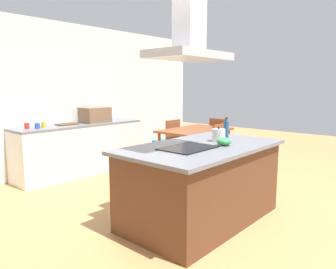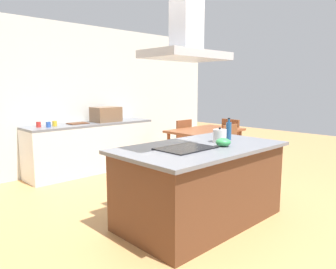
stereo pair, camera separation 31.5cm
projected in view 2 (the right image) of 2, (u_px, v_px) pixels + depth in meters
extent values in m
plane|color=tan|center=(124.00, 191.00, 4.89)|extent=(16.00, 16.00, 0.00)
cube|color=silver|center=(66.00, 98.00, 5.93)|extent=(7.20, 0.10, 2.70)
cube|color=#59331E|center=(200.00, 185.00, 3.75)|extent=(1.87, 1.04, 0.86)
cube|color=slate|center=(201.00, 147.00, 3.68)|extent=(1.97, 1.14, 0.04)
cube|color=black|center=(186.00, 148.00, 3.50)|extent=(0.60, 0.44, 0.01)
cylinder|color=silver|center=(220.00, 136.00, 3.90)|extent=(0.16, 0.16, 0.16)
sphere|color=black|center=(220.00, 128.00, 3.89)|extent=(0.03, 0.03, 0.03)
cone|color=silver|center=(225.00, 134.00, 3.97)|extent=(0.06, 0.03, 0.04)
cylinder|color=navy|center=(229.00, 131.00, 4.08)|extent=(0.07, 0.07, 0.22)
cylinder|color=navy|center=(229.00, 121.00, 4.06)|extent=(0.03, 0.03, 0.04)
cylinder|color=black|center=(229.00, 118.00, 4.06)|extent=(0.03, 0.03, 0.01)
ellipsoid|color=#33934C|center=(223.00, 142.00, 3.64)|extent=(0.17, 0.17, 0.09)
cube|color=silver|center=(92.00, 148.00, 6.00)|extent=(2.39, 0.62, 0.86)
cube|color=slate|center=(91.00, 124.00, 5.93)|extent=(2.39, 0.62, 0.04)
cube|color=brown|center=(106.00, 114.00, 6.13)|extent=(0.50, 0.38, 0.28)
cylinder|color=red|center=(39.00, 125.00, 5.32)|extent=(0.08, 0.08, 0.09)
cylinder|color=#2D56B2|center=(48.00, 125.00, 5.31)|extent=(0.08, 0.08, 0.09)
cylinder|color=gold|center=(55.00, 124.00, 5.45)|extent=(0.08, 0.08, 0.09)
cube|color=#59331E|center=(78.00, 123.00, 5.80)|extent=(0.34, 0.24, 0.02)
cube|color=brown|center=(205.00, 131.00, 6.17)|extent=(1.40, 0.90, 0.04)
cylinder|color=brown|center=(198.00, 158.00, 5.54)|extent=(0.06, 0.06, 0.71)
cylinder|color=brown|center=(240.00, 148.00, 6.38)|extent=(0.06, 0.06, 0.71)
cylinder|color=brown|center=(169.00, 151.00, 6.07)|extent=(0.06, 0.06, 0.71)
cylinder|color=brown|center=(210.00, 143.00, 6.91)|extent=(0.06, 0.06, 0.71)
cube|color=teal|center=(177.00, 141.00, 6.75)|extent=(0.42, 0.42, 0.04)
cube|color=brown|center=(184.00, 131.00, 6.58)|extent=(0.42, 0.04, 0.44)
cylinder|color=brown|center=(165.00, 152.00, 6.79)|extent=(0.04, 0.04, 0.41)
cylinder|color=brown|center=(177.00, 149.00, 7.04)|extent=(0.04, 0.04, 0.41)
cylinder|color=brown|center=(177.00, 154.00, 6.53)|extent=(0.04, 0.04, 0.41)
cylinder|color=brown|center=(189.00, 152.00, 6.78)|extent=(0.04, 0.04, 0.41)
cube|color=teal|center=(238.00, 152.00, 5.68)|extent=(0.42, 0.42, 0.04)
cube|color=brown|center=(229.00, 137.00, 5.78)|extent=(0.42, 0.04, 0.44)
cylinder|color=brown|center=(252.00, 164.00, 5.71)|extent=(0.04, 0.04, 0.41)
cylinder|color=brown|center=(240.00, 168.00, 5.46)|extent=(0.04, 0.04, 0.41)
cylinder|color=brown|center=(235.00, 161.00, 5.96)|extent=(0.04, 0.04, 0.41)
cylinder|color=brown|center=(223.00, 164.00, 5.72)|extent=(0.04, 0.04, 0.41)
cube|color=teal|center=(235.00, 140.00, 6.90)|extent=(0.42, 0.42, 0.04)
cube|color=brown|center=(230.00, 130.00, 6.73)|extent=(0.04, 0.42, 0.44)
cylinder|color=brown|center=(233.00, 148.00, 7.18)|extent=(0.04, 0.04, 0.41)
cylinder|color=brown|center=(247.00, 150.00, 6.93)|extent=(0.04, 0.04, 0.41)
cylinder|color=brown|center=(223.00, 150.00, 6.94)|extent=(0.04, 0.04, 0.41)
cylinder|color=brown|center=(237.00, 153.00, 6.68)|extent=(0.04, 0.04, 0.41)
cube|color=#ADADB2|center=(186.00, 55.00, 3.36)|extent=(0.90, 0.55, 0.08)
cube|color=#ADADB2|center=(187.00, 16.00, 3.30)|extent=(0.28, 0.24, 0.70)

